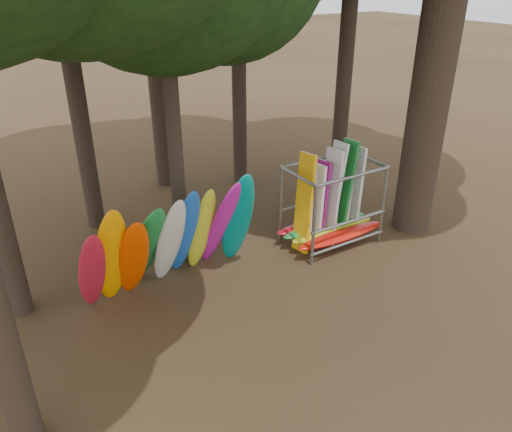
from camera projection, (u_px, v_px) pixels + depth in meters
ground at (300, 286)px, 12.32m from camera, size 120.00×120.00×0.00m
kayak_row at (169, 242)px, 11.64m from camera, size 4.45×2.09×3.03m
storage_rack at (331, 207)px, 13.89m from camera, size 2.98×1.52×2.90m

